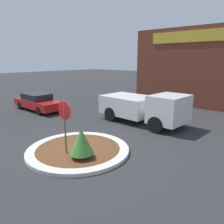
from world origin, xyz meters
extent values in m
plane|color=#2D2D30|center=(0.00, 0.00, 0.00)|extent=(120.00, 120.00, 0.00)
cylinder|color=beige|center=(0.00, 0.00, 0.07)|extent=(4.51, 4.51, 0.15)
cylinder|color=brown|center=(0.00, 0.00, 0.08)|extent=(3.70, 3.70, 0.15)
cylinder|color=#4C4C51|center=(0.01, -0.66, 1.20)|extent=(0.07, 0.07, 2.40)
cylinder|color=#B71414|center=(0.01, -0.66, 2.00)|extent=(0.77, 0.03, 0.77)
cylinder|color=brown|center=(0.83, -0.52, 0.24)|extent=(0.08, 0.08, 0.17)
cone|color=#3D7F33|center=(0.83, -0.52, 0.84)|extent=(0.96, 0.96, 1.04)
cube|color=silver|center=(1.56, 5.56, 1.21)|extent=(1.92, 2.37, 1.59)
cube|color=silver|center=(-1.45, 5.74, 1.02)|extent=(3.49, 2.58, 1.20)
cube|color=black|center=(2.19, 5.52, 1.49)|extent=(0.16, 2.03, 0.56)
cylinder|color=black|center=(1.46, 6.67, 0.46)|extent=(0.94, 0.32, 0.93)
cylinder|color=black|center=(1.33, 4.47, 0.46)|extent=(0.94, 0.32, 0.93)
cylinder|color=black|center=(-2.00, 6.87, 0.46)|extent=(0.94, 0.32, 0.93)
cylinder|color=black|center=(-2.13, 4.67, 0.46)|extent=(0.94, 0.32, 0.93)
cube|color=brown|center=(0.39, 15.23, 3.30)|extent=(11.26, 6.00, 6.60)
cube|color=gold|center=(0.39, 12.20, 5.79)|extent=(7.88, 0.08, 0.90)
cube|color=#B21919|center=(-8.58, 3.32, 0.56)|extent=(4.79, 1.93, 0.59)
cube|color=black|center=(-8.82, 3.32, 1.10)|extent=(2.32, 1.65, 0.49)
cylinder|color=black|center=(-7.09, 4.11, 0.31)|extent=(0.63, 0.22, 0.62)
cylinder|color=black|center=(-7.14, 2.45, 0.31)|extent=(0.63, 0.22, 0.62)
cylinder|color=black|center=(-10.03, 4.18, 0.31)|extent=(0.63, 0.22, 0.62)
cylinder|color=black|center=(-10.08, 2.53, 0.31)|extent=(0.63, 0.22, 0.62)
camera|label=1|loc=(7.01, -5.91, 3.99)|focal=35.00mm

